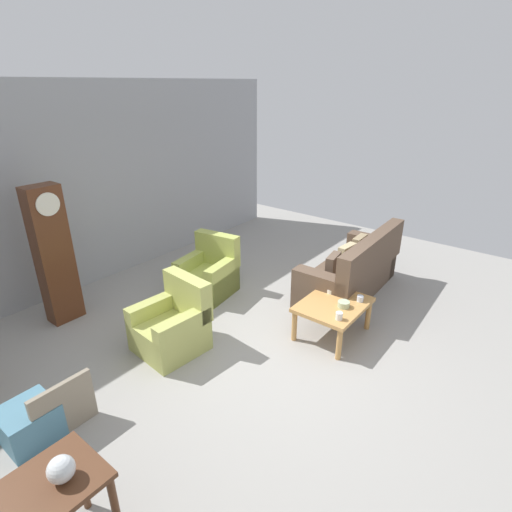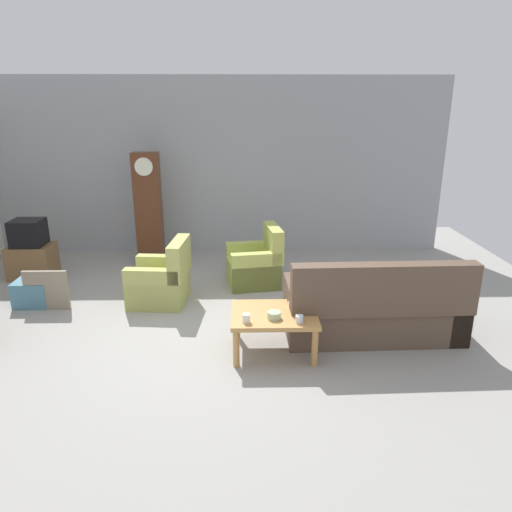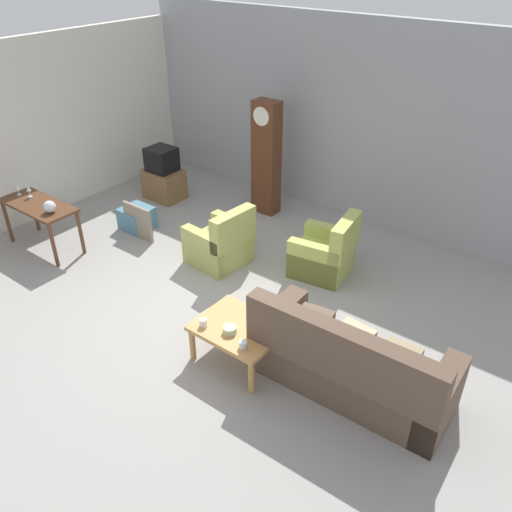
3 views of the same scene
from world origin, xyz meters
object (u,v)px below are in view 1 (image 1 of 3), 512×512
(armchair_olive_near, at_px, (172,327))
(glass_dome_cloche, at_px, (61,469))
(storage_box_blue, at_px, (29,423))
(cup_blue_rimmed, at_px, (360,299))
(cup_white_porcelain, at_px, (339,316))
(bowl_white_stacked, at_px, (331,290))
(couch_floral, at_px, (352,273))
(framed_picture_leaning, at_px, (64,408))
(grandfather_clock, at_px, (54,256))
(armchair_olive_far, at_px, (209,275))
(coffee_table_wood, at_px, (333,308))
(bowl_shallow_green, at_px, (344,304))

(armchair_olive_near, distance_m, glass_dome_cloche, 2.52)
(storage_box_blue, height_order, cup_blue_rimmed, cup_blue_rimmed)
(storage_box_blue, bearing_deg, cup_white_porcelain, -28.81)
(armchair_olive_near, height_order, bowl_white_stacked, armchair_olive_near)
(couch_floral, distance_m, armchair_olive_near, 2.96)
(couch_floral, distance_m, cup_blue_rimmed, 1.14)
(framed_picture_leaning, relative_size, bowl_white_stacked, 4.08)
(framed_picture_leaning, distance_m, storage_box_blue, 0.34)
(grandfather_clock, bearing_deg, armchair_olive_far, -30.39)
(armchair_olive_far, xyz_separation_m, glass_dome_cloche, (-3.41, -2.04, 0.53))
(storage_box_blue, bearing_deg, coffee_table_wood, -23.08)
(bowl_shallow_green, bearing_deg, grandfather_clock, 120.65)
(couch_floral, xyz_separation_m, bowl_shallow_green, (-1.24, -0.47, 0.16))
(coffee_table_wood, relative_size, bowl_shallow_green, 6.25)
(cup_blue_rimmed, bearing_deg, framed_picture_leaning, 156.10)
(grandfather_clock, distance_m, bowl_shallow_green, 3.93)
(cup_white_porcelain, height_order, cup_blue_rimmed, cup_white_porcelain)
(couch_floral, bearing_deg, armchair_olive_near, 157.75)
(storage_box_blue, relative_size, cup_white_porcelain, 4.99)
(bowl_shallow_green, bearing_deg, armchair_olive_far, 93.73)
(cup_blue_rimmed, bearing_deg, coffee_table_wood, 135.75)
(storage_box_blue, relative_size, bowl_white_stacked, 3.25)
(armchair_olive_near, distance_m, bowl_shallow_green, 2.20)
(coffee_table_wood, distance_m, bowl_shallow_green, 0.18)
(cup_white_porcelain, distance_m, cup_blue_rimmed, 0.57)
(storage_box_blue, distance_m, cup_blue_rimmed, 3.95)
(framed_picture_leaning, bearing_deg, coffee_table_wood, -21.73)
(glass_dome_cloche, bearing_deg, cup_white_porcelain, -5.75)
(couch_floral, bearing_deg, framed_picture_leaning, 168.18)
(couch_floral, height_order, bowl_white_stacked, couch_floral)
(cup_white_porcelain, bearing_deg, storage_box_blue, 151.19)
(framed_picture_leaning, bearing_deg, cup_blue_rimmed, -23.90)
(grandfather_clock, height_order, storage_box_blue, grandfather_clock)
(grandfather_clock, bearing_deg, glass_dome_cloche, -116.67)
(couch_floral, relative_size, armchair_olive_near, 2.31)
(glass_dome_cloche, bearing_deg, armchair_olive_far, 30.94)
(glass_dome_cloche, xyz_separation_m, bowl_white_stacked, (3.82, 0.08, -0.33))
(armchair_olive_far, distance_m, grandfather_clock, 2.24)
(coffee_table_wood, distance_m, glass_dome_cloche, 3.60)
(armchair_olive_near, height_order, glass_dome_cloche, glass_dome_cloche)
(cup_blue_rimmed, bearing_deg, cup_white_porcelain, 178.82)
(couch_floral, relative_size, storage_box_blue, 4.44)
(cup_white_porcelain, relative_size, cup_blue_rimmed, 1.10)
(coffee_table_wood, distance_m, cup_white_porcelain, 0.41)
(coffee_table_wood, xyz_separation_m, grandfather_clock, (-2.00, 3.21, 0.57))
(framed_picture_leaning, xyz_separation_m, cup_white_porcelain, (2.74, -1.46, 0.25))
(armchair_olive_far, height_order, cup_blue_rimmed, armchair_olive_far)
(glass_dome_cloche, bearing_deg, grandfather_clock, 63.33)
(glass_dome_cloche, xyz_separation_m, cup_blue_rimmed, (3.83, -0.34, -0.32))
(couch_floral, height_order, storage_box_blue, couch_floral)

